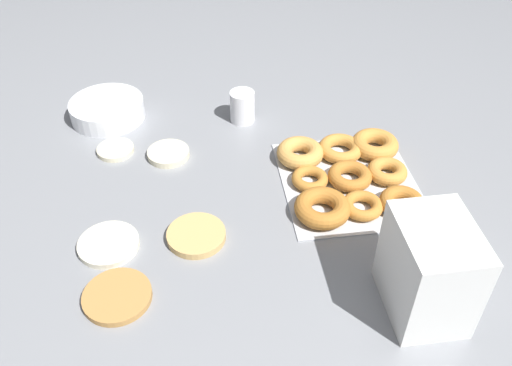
{
  "coord_description": "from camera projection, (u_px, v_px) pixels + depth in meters",
  "views": [
    {
      "loc": [
        -0.82,
        0.04,
        0.76
      ],
      "look_at": [
        0.02,
        -0.08,
        0.04
      ],
      "focal_mm": 38.0,
      "sensor_mm": 36.0,
      "label": 1
    }
  ],
  "objects": [
    {
      "name": "pancake_0",
      "position": [
        168.0,
        154.0,
        1.24
      ],
      "size": [
        0.1,
        0.1,
        0.01
      ],
      "primitive_type": "cylinder",
      "color": "beige",
      "rests_on": "ground_plane"
    },
    {
      "name": "pancake_1",
      "position": [
        109.0,
        244.0,
        1.02
      ],
      "size": [
        0.12,
        0.12,
        0.01
      ],
      "primitive_type": "cylinder",
      "color": "silver",
      "rests_on": "ground_plane"
    },
    {
      "name": "donut_tray",
      "position": [
        347.0,
        174.0,
        1.16
      ],
      "size": [
        0.31,
        0.29,
        0.04
      ],
      "color": "silver",
      "rests_on": "ground_plane"
    },
    {
      "name": "ground_plane",
      "position": [
        219.0,
        207.0,
        1.11
      ],
      "size": [
        3.0,
        3.0,
        0.0
      ],
      "primitive_type": "plane",
      "color": "gray"
    },
    {
      "name": "container_stack",
      "position": [
        429.0,
        270.0,
        0.87
      ],
      "size": [
        0.16,
        0.12,
        0.18
      ],
      "color": "white",
      "rests_on": "ground_plane"
    },
    {
      "name": "pancake_2",
      "position": [
        196.0,
        235.0,
        1.04
      ],
      "size": [
        0.11,
        0.11,
        0.01
      ],
      "primitive_type": "cylinder",
      "color": "tan",
      "rests_on": "ground_plane"
    },
    {
      "name": "pancake_4",
      "position": [
        117.0,
        296.0,
        0.93
      ],
      "size": [
        0.12,
        0.12,
        0.01
      ],
      "primitive_type": "cylinder",
      "color": "#B27F42",
      "rests_on": "ground_plane"
    },
    {
      "name": "paper_cup",
      "position": [
        242.0,
        107.0,
        1.33
      ],
      "size": [
        0.06,
        0.06,
        0.08
      ],
      "color": "white",
      "rests_on": "ground_plane"
    },
    {
      "name": "batter_bowl",
      "position": [
        107.0,
        110.0,
        1.35
      ],
      "size": [
        0.18,
        0.18,
        0.05
      ],
      "color": "white",
      "rests_on": "ground_plane"
    },
    {
      "name": "pancake_3",
      "position": [
        115.0,
        150.0,
        1.25
      ],
      "size": [
        0.08,
        0.08,
        0.01
      ],
      "primitive_type": "cylinder",
      "color": "beige",
      "rests_on": "ground_plane"
    }
  ]
}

